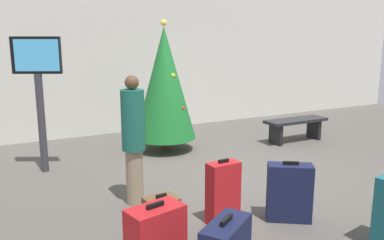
% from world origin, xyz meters
% --- Properties ---
extents(ground_plane, '(16.00, 16.00, 0.00)m').
position_xyz_m(ground_plane, '(0.00, 0.00, 0.00)').
color(ground_plane, '#514C47').
extents(back_wall, '(16.00, 0.20, 3.50)m').
position_xyz_m(back_wall, '(0.00, 3.57, 1.75)').
color(back_wall, beige).
rests_on(back_wall, ground_plane).
extents(holiday_tree, '(1.17, 1.17, 2.47)m').
position_xyz_m(holiday_tree, '(-0.55, 1.64, 1.30)').
color(holiday_tree, '#4C3319').
rests_on(holiday_tree, ground_plane).
extents(flight_info_kiosk, '(0.71, 0.40, 2.15)m').
position_xyz_m(flight_info_kiosk, '(-2.80, 1.40, 1.47)').
color(flight_info_kiosk, '#333338').
rests_on(flight_info_kiosk, ground_plane).
extents(waiting_bench, '(1.39, 0.44, 0.48)m').
position_xyz_m(waiting_bench, '(2.13, 0.97, 0.36)').
color(waiting_bench, black).
rests_on(waiting_bench, ground_plane).
extents(traveller_0, '(0.42, 0.42, 1.67)m').
position_xyz_m(traveller_0, '(-1.93, -0.50, 0.89)').
color(traveller_0, gray).
rests_on(traveller_0, ground_plane).
extents(suitcase_0, '(0.34, 0.28, 0.59)m').
position_xyz_m(suitcase_0, '(-2.07, -1.70, 0.28)').
color(suitcase_0, brown).
rests_on(suitcase_0, ground_plane).
extents(suitcase_2, '(0.55, 0.48, 0.72)m').
position_xyz_m(suitcase_2, '(-0.48, -1.80, 0.34)').
color(suitcase_2, '#141938').
rests_on(suitcase_2, ground_plane).
extents(suitcase_4, '(0.39, 0.22, 0.77)m').
position_xyz_m(suitcase_4, '(-1.22, -1.51, 0.37)').
color(suitcase_4, '#B2191E').
rests_on(suitcase_4, ground_plane).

